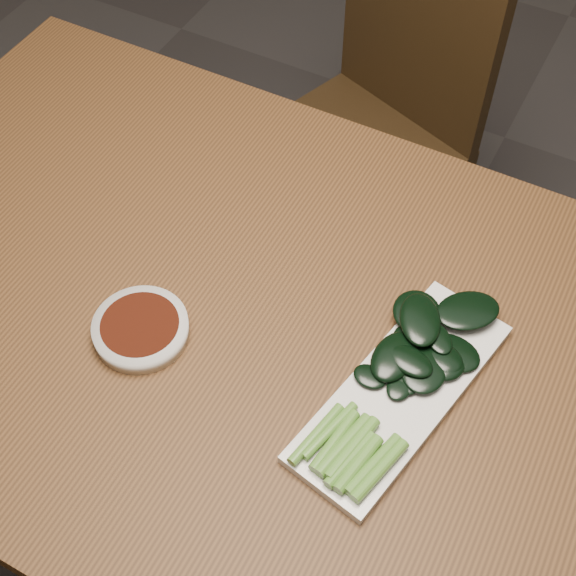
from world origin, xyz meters
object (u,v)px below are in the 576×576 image
Objects in this scene: sauce_bowl at (141,329)px; serving_plate at (401,392)px; table at (294,364)px; chair_far at (375,120)px; gai_lan at (406,370)px.

sauce_bowl is 0.36× the size of serving_plate.
chair_far is at bearing 104.07° from table.
sauce_bowl is at bearing -163.79° from gai_lan.
sauce_bowl is 0.34m from gai_lan.
serving_plate is at bearing -78.28° from gai_lan.
table is 4.10× the size of serving_plate.
chair_far is 0.84m from serving_plate.
table is at bearing 27.65° from sauce_bowl.
table is 0.21m from sauce_bowl.
chair_far is 2.60× the size of gai_lan.
chair_far reaches higher than sauce_bowl.
sauce_bowl is (0.00, -0.79, 0.28)m from chair_far.
table is at bearing -56.07° from chair_far.
chair_far is at bearing 114.98° from gai_lan.
gai_lan is at bearing 101.72° from serving_plate.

